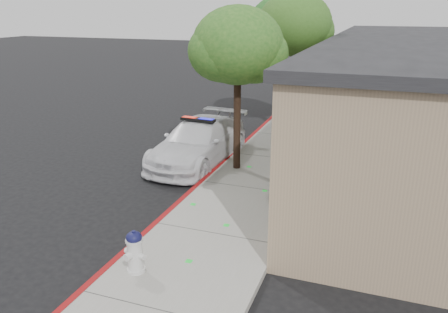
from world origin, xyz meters
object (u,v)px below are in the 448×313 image
Objects in this scene: clapboard_building at (429,97)px; police_car at (198,142)px; street_tree_near at (238,49)px; street_tree_far at (283,28)px; fire_hydrant at (135,251)px; street_tree_mid at (295,27)px.

police_car is (-7.59, -3.97, -1.37)m from clapboard_building.
clapboard_building is 8.68m from police_car.
street_tree_far is at bearing 89.84° from street_tree_near.
street_tree_far reaches higher than police_car.
street_tree_near reaches higher than fire_hydrant.
street_tree_far is (-5.97, 1.69, 2.28)m from clapboard_building.
street_tree_far is at bearing 77.29° from police_car.
clapboard_building is at bearing -15.78° from street_tree_far.
clapboard_building is at bearing 75.91° from fire_hydrant.
street_tree_mid reaches higher than street_tree_near.
fire_hydrant is at bearing -73.85° from police_car.
street_tree_mid is (0.69, 5.27, 0.45)m from street_tree_near.
clapboard_building reaches higher than police_car.
clapboard_building reaches higher than fire_hydrant.
clapboard_building is 7.72m from street_tree_near.
police_car is 0.92× the size of street_tree_mid.
street_tree_far is (0.02, 6.16, 0.35)m from street_tree_near.
street_tree_near is at bearing -90.16° from street_tree_far.
street_tree_mid reaches higher than clapboard_building.
police_car is 6.48m from street_tree_mid.
clapboard_building is 3.99× the size of street_tree_near.
street_tree_near is at bearing -97.48° from street_tree_mid.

